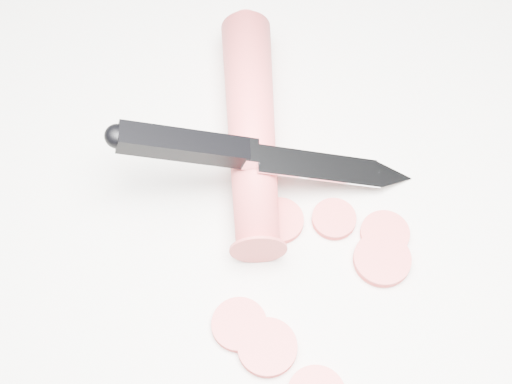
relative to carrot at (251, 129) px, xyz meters
name	(u,v)px	position (x,y,z in m)	size (l,w,h in m)	color
ground	(262,201)	(-0.02, -0.05, -0.02)	(2.40, 2.40, 0.00)	silver
carrot	(251,129)	(0.00, 0.00, 0.00)	(0.04, 0.04, 0.20)	#E54246
carrot_slice_0	(267,347)	(-0.06, -0.15, -0.02)	(0.04, 0.04, 0.01)	#CB4241
carrot_slice_1	(239,324)	(-0.07, -0.13, -0.02)	(0.04, 0.04, 0.01)	#CB4241
carrot_slice_2	(382,260)	(0.04, -0.13, -0.02)	(0.04, 0.04, 0.01)	#CB4241
carrot_slice_3	(334,219)	(0.03, -0.09, -0.02)	(0.03, 0.03, 0.01)	#CB4241
carrot_slice_4	(385,233)	(0.05, -0.11, -0.02)	(0.04, 0.04, 0.01)	#CB4241
carrot_slice_5	(279,221)	(-0.01, -0.07, -0.02)	(0.04, 0.04, 0.01)	#CB4241
kitchen_knife	(268,154)	(0.00, -0.04, 0.02)	(0.22, 0.11, 0.08)	silver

